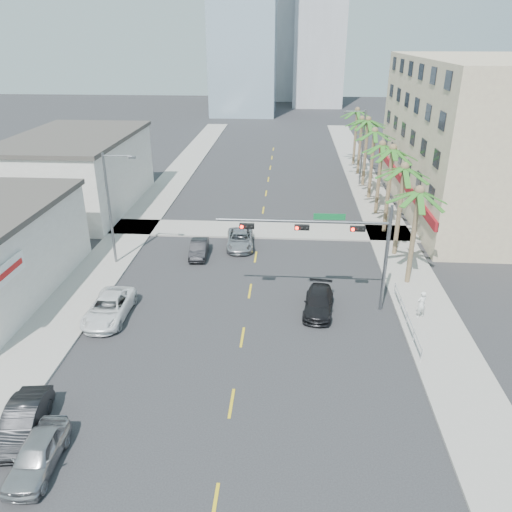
{
  "coord_description": "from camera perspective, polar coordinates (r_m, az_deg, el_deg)",
  "views": [
    {
      "loc": [
        2.57,
        -21.79,
        17.16
      ],
      "look_at": [
        0.54,
        8.45,
        3.5
      ],
      "focal_mm": 35.0,
      "sensor_mm": 36.0,
      "label": 1
    }
  ],
  "objects": [
    {
      "name": "streetlight_right",
      "position": [
        61.58,
        11.91,
        12.42
      ],
      "size": [
        2.55,
        0.25,
        9.0
      ],
      "color": "slate",
      "rests_on": "ground"
    },
    {
      "name": "palm_tree_0",
      "position": [
        36.4,
        18.18,
        6.97
      ],
      "size": [
        4.8,
        4.8,
        7.8
      ],
      "color": "brown",
      "rests_on": "ground"
    },
    {
      "name": "palm_tree_7",
      "position": [
        71.44,
        11.51,
        15.97
      ],
      "size": [
        4.8,
        4.8,
        8.16
      ],
      "color": "brown",
      "rests_on": "ground"
    },
    {
      "name": "pedestrian",
      "position": [
        34.02,
        18.37,
        -5.28
      ],
      "size": [
        0.82,
        0.71,
        1.89
      ],
      "primitive_type": "imported",
      "rotation": [
        0.0,
        0.0,
        3.58
      ],
      "color": "white",
      "rests_on": "sidewalk_right"
    },
    {
      "name": "sidewalk_cross",
      "position": [
        47.08,
        0.45,
        2.98
      ],
      "size": [
        80.0,
        4.0,
        0.15
      ],
      "primitive_type": "cube",
      "color": "gray",
      "rests_on": "ground"
    },
    {
      "name": "building_right",
      "position": [
        56.15,
        24.6,
        12.22
      ],
      "size": [
        15.25,
        28.0,
        15.0
      ],
      "color": "tan",
      "rests_on": "ground"
    },
    {
      "name": "palm_tree_1",
      "position": [
        41.19,
        16.62,
        9.6
      ],
      "size": [
        4.8,
        4.8,
        8.16
      ],
      "color": "brown",
      "rests_on": "ground"
    },
    {
      "name": "palm_tree_5",
      "position": [
        61.19,
        12.71,
        14.88
      ],
      "size": [
        4.8,
        4.8,
        8.52
      ],
      "color": "brown",
      "rests_on": "ground"
    },
    {
      "name": "guardrail",
      "position": [
        33.23,
        16.86,
        -6.66
      ],
      "size": [
        0.08,
        8.08,
        1.0
      ],
      "color": "silver",
      "rests_on": "ground"
    },
    {
      "name": "ground",
      "position": [
        27.86,
        -2.34,
        -13.79
      ],
      "size": [
        260.0,
        260.0,
        0.0
      ],
      "primitive_type": "plane",
      "color": "#262628",
      "rests_on": "ground"
    },
    {
      "name": "palm_tree_3",
      "position": [
        51.21,
        14.24,
        12.19
      ],
      "size": [
        4.8,
        4.8,
        7.8
      ],
      "color": "brown",
      "rests_on": "ground"
    },
    {
      "name": "car_parked_mid",
      "position": [
        26.6,
        -25.06,
        -16.66
      ],
      "size": [
        2.08,
        4.54,
        1.44
      ],
      "primitive_type": "imported",
      "rotation": [
        0.0,
        0.0,
        0.13
      ],
      "color": "black",
      "rests_on": "ground"
    },
    {
      "name": "sidewalk_right",
      "position": [
        46.12,
        15.35,
        1.61
      ],
      "size": [
        4.0,
        120.0,
        0.15
      ],
      "primitive_type": "cube",
      "color": "gray",
      "rests_on": "ground"
    },
    {
      "name": "car_parked_far",
      "position": [
        34.01,
        -16.47,
        -5.72
      ],
      "size": [
        2.47,
        5.31,
        1.47
      ],
      "primitive_type": "imported",
      "rotation": [
        0.0,
        0.0,
        0.01
      ],
      "color": "white",
      "rests_on": "ground"
    },
    {
      "name": "sidewalk_left",
      "position": [
        47.44,
        -14.34,
        2.36
      ],
      "size": [
        4.0,
        120.0,
        0.15
      ],
      "primitive_type": "cube",
      "color": "gray",
      "rests_on": "ground"
    },
    {
      "name": "car_lane_center",
      "position": [
        43.34,
        -1.84,
        1.89
      ],
      "size": [
        2.63,
        5.03,
        1.35
      ],
      "primitive_type": "imported",
      "rotation": [
        0.0,
        0.0,
        0.08
      ],
      "color": "#ABABAF",
      "rests_on": "ground"
    },
    {
      "name": "car_lane_left",
      "position": [
        41.82,
        -6.55,
        0.83
      ],
      "size": [
        1.61,
        3.99,
        1.29
      ],
      "primitive_type": "imported",
      "rotation": [
        0.0,
        0.0,
        0.06
      ],
      "color": "black",
      "rests_on": "ground"
    },
    {
      "name": "car_lane_right",
      "position": [
        33.68,
        7.17,
        -5.28
      ],
      "size": [
        2.38,
        4.76,
        1.33
      ],
      "primitive_type": "imported",
      "rotation": [
        0.0,
        0.0,
        -0.12
      ],
      "color": "black",
      "rests_on": "ground"
    },
    {
      "name": "building_left_far",
      "position": [
        56.13,
        -19.69,
        8.87
      ],
      "size": [
        11.0,
        18.0,
        7.2
      ],
      "primitive_type": "cube",
      "color": "beige",
      "rests_on": "ground"
    },
    {
      "name": "car_parked_near",
      "position": [
        24.7,
        -23.7,
        -20.04
      ],
      "size": [
        1.86,
        4.27,
        1.43
      ],
      "primitive_type": "imported",
      "rotation": [
        0.0,
        0.0,
        0.04
      ],
      "color": "#A3A4A8",
      "rests_on": "ground"
    },
    {
      "name": "palm_tree_6",
      "position": [
        66.39,
        12.03,
        15.02
      ],
      "size": [
        4.8,
        4.8,
        7.8
      ],
      "color": "brown",
      "rests_on": "ground"
    },
    {
      "name": "traffic_signal_mast",
      "position": [
        32.27,
        9.27,
        1.91
      ],
      "size": [
        11.12,
        0.54,
        7.2
      ],
      "color": "slate",
      "rests_on": "ground"
    },
    {
      "name": "streetlight_left",
      "position": [
        40.14,
        -16.2,
        5.74
      ],
      "size": [
        2.55,
        0.25,
        9.0
      ],
      "color": "slate",
      "rests_on": "ground"
    },
    {
      "name": "palm_tree_2",
      "position": [
        46.07,
        15.38,
        11.67
      ],
      "size": [
        4.8,
        4.8,
        8.52
      ],
      "color": "brown",
      "rests_on": "ground"
    },
    {
      "name": "palm_tree_4",
      "position": [
        56.18,
        13.41,
        13.65
      ],
      "size": [
        4.8,
        4.8,
        8.16
      ],
      "color": "brown",
      "rests_on": "ground"
    },
    {
      "name": "tower_far_center",
      "position": [
        146.95,
        1.85,
        25.74
      ],
      "size": [
        16.0,
        16.0,
        42.0
      ],
      "primitive_type": "cube",
      "color": "#ADADB2",
      "rests_on": "ground"
    }
  ]
}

